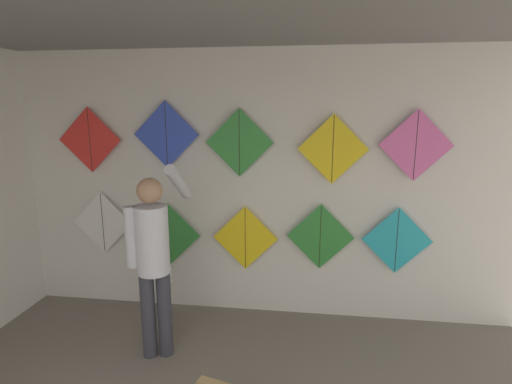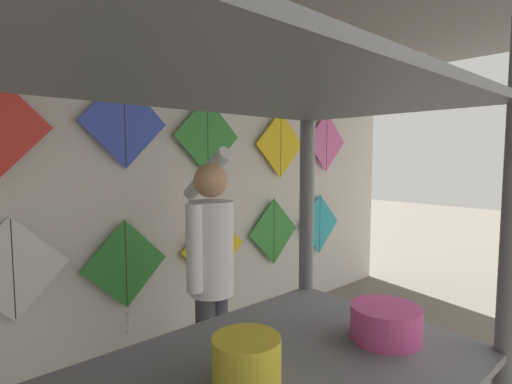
% 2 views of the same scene
% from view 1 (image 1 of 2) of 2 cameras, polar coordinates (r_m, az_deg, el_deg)
% --- Properties ---
extents(back_panel, '(5.62, 0.06, 2.80)m').
position_cam_1_polar(back_panel, '(4.22, -1.80, 0.84)').
color(back_panel, silver).
rests_on(back_panel, ground).
extents(shopkeeper, '(0.43, 0.66, 1.75)m').
position_cam_1_polar(shopkeeper, '(3.62, -14.43, -8.30)').
color(shopkeeper, '#383842').
rests_on(shopkeeper, ground).
extents(kite_0, '(0.70, 0.01, 0.70)m').
position_cam_1_polar(kite_0, '(4.76, -21.04, -4.11)').
color(kite_0, white).
extents(kite_1, '(0.70, 0.04, 0.90)m').
position_cam_1_polar(kite_1, '(4.49, -12.32, -6.34)').
color(kite_1, '#338C38').
extents(kite_2, '(0.70, 0.01, 0.70)m').
position_cam_1_polar(kite_2, '(4.27, -1.54, -6.59)').
color(kite_2, yellow).
extents(kite_3, '(0.70, 0.01, 0.70)m').
position_cam_1_polar(kite_3, '(4.21, 9.16, -6.33)').
color(kite_3, '#338C38').
extents(kite_4, '(0.70, 0.01, 0.70)m').
position_cam_1_polar(kite_4, '(4.31, 19.47, -6.56)').
color(kite_4, '#28B2C6').
extents(kite_5, '(0.70, 0.01, 0.70)m').
position_cam_1_polar(kite_5, '(4.63, -22.66, 6.88)').
color(kite_5, red).
extents(kite_6, '(0.70, 0.01, 0.70)m').
position_cam_1_polar(kite_6, '(4.27, -12.70, 8.01)').
color(kite_6, blue).
extents(kite_7, '(0.70, 0.01, 0.70)m').
position_cam_1_polar(kite_7, '(4.07, -2.39, 7.05)').
color(kite_7, '#338C38').
extents(kite_8, '(0.70, 0.01, 0.70)m').
position_cam_1_polar(kite_8, '(4.02, 10.92, 6.03)').
color(kite_8, yellow).
extents(kite_9, '(0.70, 0.01, 0.70)m').
position_cam_1_polar(kite_9, '(4.14, 21.88, 6.21)').
color(kite_9, pink).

